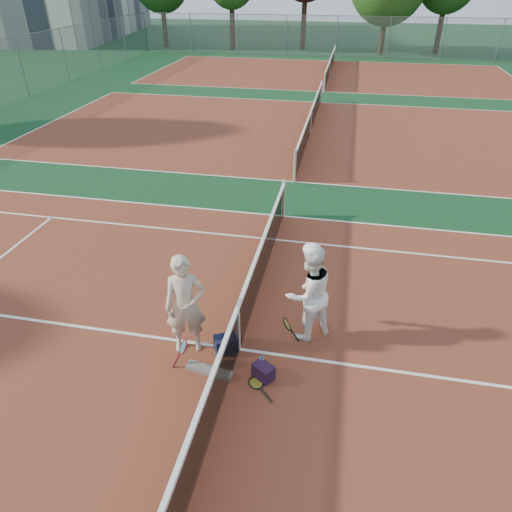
{
  "coord_description": "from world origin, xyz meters",
  "views": [
    {
      "loc": [
        1.52,
        -6.01,
        5.91
      ],
      "look_at": [
        0.0,
        1.59,
        1.05
      ],
      "focal_mm": 32.0,
      "sensor_mm": 36.0,
      "label": 1
    }
  ],
  "objects_px": {
    "player_a": "(185,305)",
    "racket_black_held": "(287,330)",
    "water_bottle": "(262,364)",
    "racket_red": "(184,353)",
    "sports_bag_navy": "(226,344)",
    "racket_spare": "(256,383)",
    "sports_bag_purple": "(263,372)",
    "net_main": "(238,328)",
    "player_b": "(309,293)"
  },
  "relations": [
    {
      "from": "sports_bag_navy",
      "to": "racket_red",
      "type": "bearing_deg",
      "value": -140.96
    },
    {
      "from": "water_bottle",
      "to": "player_b",
      "type": "bearing_deg",
      "value": 59.48
    },
    {
      "from": "player_b",
      "to": "racket_black_held",
      "type": "relative_size",
      "value": 3.61
    },
    {
      "from": "sports_bag_navy",
      "to": "sports_bag_purple",
      "type": "distance_m",
      "value": 0.95
    },
    {
      "from": "net_main",
      "to": "racket_black_held",
      "type": "distance_m",
      "value": 0.94
    },
    {
      "from": "net_main",
      "to": "racket_red",
      "type": "bearing_deg",
      "value": -146.35
    },
    {
      "from": "player_a",
      "to": "player_b",
      "type": "height_order",
      "value": "player_a"
    },
    {
      "from": "water_bottle",
      "to": "sports_bag_purple",
      "type": "bearing_deg",
      "value": -70.1
    },
    {
      "from": "player_a",
      "to": "racket_red",
      "type": "relative_size",
      "value": 3.57
    },
    {
      "from": "net_main",
      "to": "player_b",
      "type": "xyz_separation_m",
      "value": [
        1.16,
        0.67,
        0.46
      ]
    },
    {
      "from": "net_main",
      "to": "water_bottle",
      "type": "xyz_separation_m",
      "value": [
        0.51,
        -0.43,
        -0.36
      ]
    },
    {
      "from": "racket_spare",
      "to": "sports_bag_purple",
      "type": "bearing_deg",
      "value": -74.66
    },
    {
      "from": "racket_black_held",
      "to": "water_bottle",
      "type": "height_order",
      "value": "racket_black_held"
    },
    {
      "from": "racket_red",
      "to": "sports_bag_purple",
      "type": "relative_size",
      "value": 1.56
    },
    {
      "from": "sports_bag_purple",
      "to": "sports_bag_navy",
      "type": "bearing_deg",
      "value": 146.85
    },
    {
      "from": "net_main",
      "to": "player_b",
      "type": "distance_m",
      "value": 1.41
    },
    {
      "from": "player_a",
      "to": "water_bottle",
      "type": "relative_size",
      "value": 6.48
    },
    {
      "from": "sports_bag_purple",
      "to": "water_bottle",
      "type": "bearing_deg",
      "value": 109.9
    },
    {
      "from": "net_main",
      "to": "racket_spare",
      "type": "xyz_separation_m",
      "value": [
        0.47,
        -0.75,
        -0.49
      ]
    },
    {
      "from": "net_main",
      "to": "sports_bag_navy",
      "type": "xyz_separation_m",
      "value": [
        -0.23,
        -0.07,
        -0.35
      ]
    },
    {
      "from": "racket_spare",
      "to": "water_bottle",
      "type": "distance_m",
      "value": 0.35
    },
    {
      "from": "sports_bag_purple",
      "to": "water_bottle",
      "type": "relative_size",
      "value": 1.16
    },
    {
      "from": "racket_spare",
      "to": "sports_bag_navy",
      "type": "distance_m",
      "value": 0.99
    },
    {
      "from": "sports_bag_navy",
      "to": "sports_bag_purple",
      "type": "height_order",
      "value": "sports_bag_navy"
    },
    {
      "from": "sports_bag_purple",
      "to": "player_a",
      "type": "bearing_deg",
      "value": 162.34
    },
    {
      "from": "racket_black_held",
      "to": "sports_bag_purple",
      "type": "distance_m",
      "value": 1.01
    },
    {
      "from": "racket_red",
      "to": "racket_spare",
      "type": "bearing_deg",
      "value": -37.16
    },
    {
      "from": "sports_bag_purple",
      "to": "racket_black_held",
      "type": "bearing_deg",
      "value": 75.28
    },
    {
      "from": "racket_black_held",
      "to": "racket_spare",
      "type": "xyz_separation_m",
      "value": [
        -0.35,
        -1.14,
        -0.25
      ]
    },
    {
      "from": "racket_spare",
      "to": "sports_bag_purple",
      "type": "relative_size",
      "value": 1.72
    },
    {
      "from": "racket_red",
      "to": "racket_black_held",
      "type": "height_order",
      "value": "racket_red"
    },
    {
      "from": "racket_red",
      "to": "player_a",
      "type": "bearing_deg",
      "value": 69.68
    },
    {
      "from": "player_b",
      "to": "racket_spare",
      "type": "xyz_separation_m",
      "value": [
        -0.69,
        -1.42,
        -0.95
      ]
    },
    {
      "from": "player_a",
      "to": "racket_black_held",
      "type": "xyz_separation_m",
      "value": [
        1.73,
        0.5,
        -0.71
      ]
    },
    {
      "from": "net_main",
      "to": "water_bottle",
      "type": "height_order",
      "value": "net_main"
    },
    {
      "from": "player_b",
      "to": "sports_bag_navy",
      "type": "height_order",
      "value": "player_b"
    },
    {
      "from": "player_b",
      "to": "player_a",
      "type": "bearing_deg",
      "value": -19.15
    },
    {
      "from": "racket_red",
      "to": "racket_black_held",
      "type": "bearing_deg",
      "value": 0.68
    },
    {
      "from": "racket_spare",
      "to": "sports_bag_navy",
      "type": "relative_size",
      "value": 1.53
    },
    {
      "from": "sports_bag_navy",
      "to": "racket_black_held",
      "type": "bearing_deg",
      "value": 23.3
    },
    {
      "from": "racket_black_held",
      "to": "sports_bag_purple",
      "type": "relative_size",
      "value": 1.54
    },
    {
      "from": "player_a",
      "to": "sports_bag_purple",
      "type": "bearing_deg",
      "value": -37.18
    },
    {
      "from": "player_b",
      "to": "racket_red",
      "type": "distance_m",
      "value": 2.45
    },
    {
      "from": "sports_bag_navy",
      "to": "water_bottle",
      "type": "relative_size",
      "value": 1.31
    },
    {
      "from": "player_a",
      "to": "water_bottle",
      "type": "xyz_separation_m",
      "value": [
        1.42,
        -0.32,
        -0.82
      ]
    },
    {
      "from": "racket_black_held",
      "to": "racket_spare",
      "type": "height_order",
      "value": "racket_black_held"
    },
    {
      "from": "player_a",
      "to": "racket_black_held",
      "type": "relative_size",
      "value": 3.64
    },
    {
      "from": "net_main",
      "to": "sports_bag_purple",
      "type": "distance_m",
      "value": 0.89
    },
    {
      "from": "racket_black_held",
      "to": "water_bottle",
      "type": "relative_size",
      "value": 1.78
    },
    {
      "from": "net_main",
      "to": "sports_bag_navy",
      "type": "relative_size",
      "value": 27.95
    }
  ]
}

